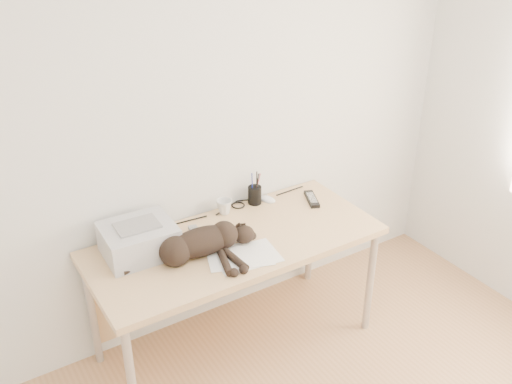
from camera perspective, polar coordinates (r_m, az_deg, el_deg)
wall_back at (r=3.14m, az=-5.58°, el=6.94°), size 3.50×0.00×3.50m
desk at (r=3.24m, az=-2.81°, el=-6.05°), size 1.60×0.70×0.74m
printer at (r=3.01m, az=-11.65°, el=-4.67°), size 0.37×0.32×0.17m
papers at (r=2.97m, az=-1.31°, el=-6.42°), size 0.40×0.33×0.01m
cat at (r=2.95m, az=-5.78°, el=-5.27°), size 0.72×0.35×0.16m
mug at (r=3.33m, az=-3.18°, el=-1.49°), size 0.13×0.13×0.09m
pen_cup at (r=3.43m, az=-0.13°, el=-0.27°), size 0.08×0.08×0.21m
remote_grey at (r=3.15m, az=-6.02°, el=-4.19°), size 0.08×0.18×0.02m
remote_black at (r=3.49m, az=5.60°, el=-0.71°), size 0.13×0.20×0.02m
mouse at (r=3.48m, az=1.13°, el=-0.55°), size 0.10×0.13×0.04m
cable_tangle at (r=3.34m, az=-4.76°, el=-2.23°), size 1.36×0.08×0.01m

